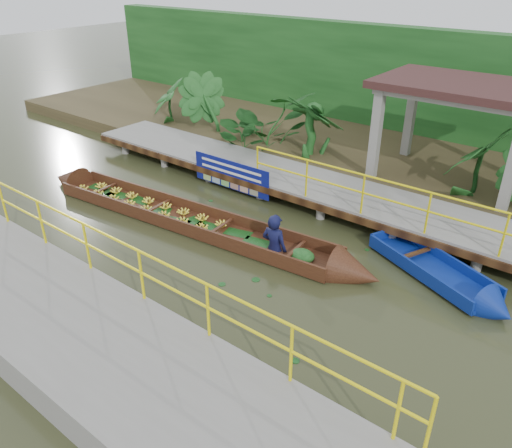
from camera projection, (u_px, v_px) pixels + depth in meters
The scene contains 10 objects.
ground at pixel (224, 247), 11.85m from camera, with size 80.00×80.00×0.00m, color #272E17.
land_strip at pixel (370, 153), 16.93m from camera, with size 30.00×8.00×0.45m, color #362E1B.
far_dock at pixel (305, 184), 13.99m from camera, with size 16.00×2.06×1.66m.
near_dock at pixel (101, 352), 8.25m from camera, with size 18.00×2.40×1.73m.
pavilion at pixel (463, 96), 13.24m from camera, with size 4.40×3.00×3.00m.
foliage_backdrop at pixel (408, 87), 17.83m from camera, with size 30.00×0.80×4.00m, color #144015.
vendor_boat at pixel (197, 219), 12.60m from camera, with size 10.36×1.97×2.24m.
moored_blue_boat at pixel (462, 288), 10.12m from camera, with size 3.55×2.20×0.83m.
blue_banner at pixel (231, 175), 14.35m from camera, with size 2.73×0.04×0.85m.
tropical_plants at pixel (302, 131), 15.69m from camera, with size 14.28×1.28×1.59m.
Camera 1 is at (6.90, -7.53, 6.07)m, focal length 35.00 mm.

